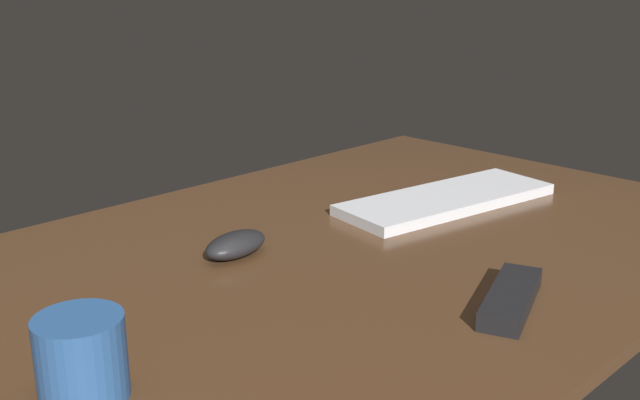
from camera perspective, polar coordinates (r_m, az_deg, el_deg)
The scene contains 5 objects.
desk at distance 107.62cm, azimuth 0.19°, elevation -4.82°, with size 140.00×84.00×2.00cm, color #4C301C.
keyboard at distance 132.01cm, azimuth 9.55°, elevation 0.06°, with size 40.06×13.80×1.80cm, color silver.
computer_mouse at distance 107.67cm, azimuth -6.38°, elevation -3.36°, with size 10.43×5.69×3.44cm, color black.
tv_remote at distance 94.67cm, azimuth 14.22°, elevation -7.18°, with size 16.43×4.85×2.34cm, color black.
coffee_mug at distance 76.12cm, azimuth -17.56°, elevation -11.30°, with size 8.56×8.56×8.37cm, color #28518C.
Camera 1 is at (-70.76, -70.14, 41.70)cm, focal length 42.39 mm.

